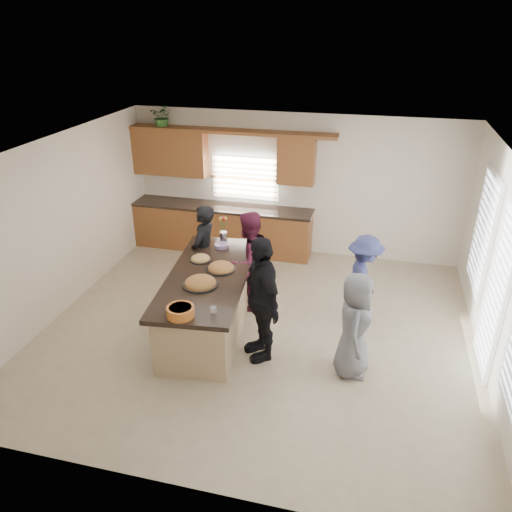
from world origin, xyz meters
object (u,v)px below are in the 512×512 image
(woman_left_front, at_px, (261,299))
(woman_right_back, at_px, (363,280))
(woman_left_mid, at_px, (248,261))
(woman_right_front, at_px, (355,325))
(woman_left_back, at_px, (204,252))
(salad_bowl, at_px, (180,311))
(island, at_px, (209,303))

(woman_left_front, height_order, woman_right_back, woman_left_front)
(woman_left_mid, relative_size, woman_right_front, 1.12)
(woman_left_back, distance_m, woman_right_back, 2.65)
(woman_right_back, bearing_deg, woman_left_front, 123.85)
(salad_bowl, distance_m, woman_right_back, 2.97)
(salad_bowl, xyz_separation_m, woman_right_front, (2.17, 0.63, -0.28))
(island, relative_size, woman_right_back, 1.92)
(island, distance_m, woman_left_mid, 0.96)
(salad_bowl, height_order, woman_left_mid, woman_left_mid)
(woman_right_back, relative_size, woman_right_front, 0.98)
(woman_left_back, relative_size, woman_right_back, 1.13)
(woman_left_back, bearing_deg, woman_right_back, 93.05)
(woman_left_back, bearing_deg, woman_right_front, 66.84)
(island, distance_m, woman_right_front, 2.29)
(salad_bowl, relative_size, woman_right_front, 0.24)
(woman_left_back, height_order, woman_left_mid, woman_left_mid)
(island, distance_m, woman_left_back, 1.09)
(woman_left_mid, bearing_deg, salad_bowl, 18.33)
(island, xyz_separation_m, woman_left_mid, (0.42, 0.77, 0.39))
(island, xyz_separation_m, woman_left_back, (-0.39, 0.94, 0.38))
(woman_left_mid, height_order, woman_right_front, woman_left_mid)
(island, distance_m, salad_bowl, 1.30)
(island, bearing_deg, woman_left_back, 106.69)
(woman_left_front, relative_size, woman_right_back, 1.26)
(salad_bowl, bearing_deg, woman_left_back, 101.54)
(woman_right_back, bearing_deg, island, 100.08)
(woman_left_back, height_order, woman_right_front, woman_left_back)
(woman_left_back, height_order, woman_right_back, woman_left_back)
(woman_left_back, relative_size, woman_left_mid, 0.99)
(island, height_order, salad_bowl, salad_bowl)
(woman_right_back, bearing_deg, salad_bowl, 122.30)
(woman_left_back, relative_size, woman_right_front, 1.11)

